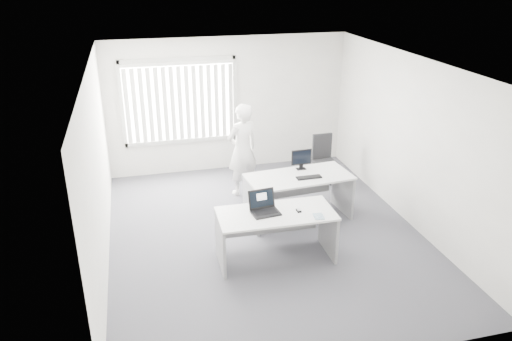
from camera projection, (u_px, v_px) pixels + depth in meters
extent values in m
plane|color=#585860|center=(265.00, 234.00, 8.24)|extent=(6.00, 6.00, 0.00)
cube|color=silver|center=(228.00, 105.00, 10.38)|extent=(5.00, 0.02, 2.80)
cube|color=silver|center=(344.00, 259.00, 5.02)|extent=(5.00, 0.02, 2.80)
cube|color=silver|center=(98.00, 171.00, 7.13)|extent=(0.02, 6.00, 2.80)
cube|color=silver|center=(411.00, 142.00, 8.26)|extent=(0.02, 6.00, 2.80)
cube|color=white|center=(267.00, 64.00, 7.15)|extent=(5.00, 6.00, 0.02)
cube|color=#B4B5B0|center=(180.00, 101.00, 10.06)|extent=(2.32, 0.06, 1.76)
cube|color=white|center=(276.00, 214.00, 7.28)|extent=(1.72, 0.83, 0.03)
cube|color=gray|center=(220.00, 244.00, 7.26)|extent=(0.06, 0.74, 0.75)
cube|color=gray|center=(328.00, 230.00, 7.61)|extent=(0.06, 0.74, 0.75)
cube|color=white|center=(299.00, 177.00, 8.45)|extent=(1.84, 0.99, 0.03)
cube|color=gray|center=(251.00, 206.00, 8.35)|extent=(0.11, 0.76, 0.77)
cube|color=gray|center=(343.00, 191.00, 8.88)|extent=(0.11, 0.76, 0.77)
cylinder|color=black|center=(324.00, 181.00, 10.14)|extent=(0.59, 0.59, 0.07)
cylinder|color=black|center=(325.00, 173.00, 10.07)|extent=(0.07, 0.07, 0.43)
cube|color=black|center=(325.00, 163.00, 9.99)|extent=(0.45, 0.45, 0.07)
cube|color=black|center=(322.00, 146.00, 10.04)|extent=(0.41, 0.08, 0.51)
imported|color=white|center=(242.00, 150.00, 9.38)|extent=(0.76, 0.63, 1.78)
cube|color=silver|center=(306.00, 213.00, 7.27)|extent=(0.37, 0.33, 0.00)
cube|color=silver|center=(319.00, 216.00, 7.16)|extent=(0.16, 0.21, 0.01)
cube|color=black|center=(309.00, 177.00, 8.37)|extent=(0.43, 0.15, 0.02)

